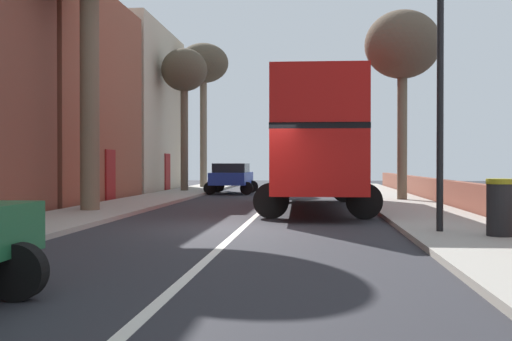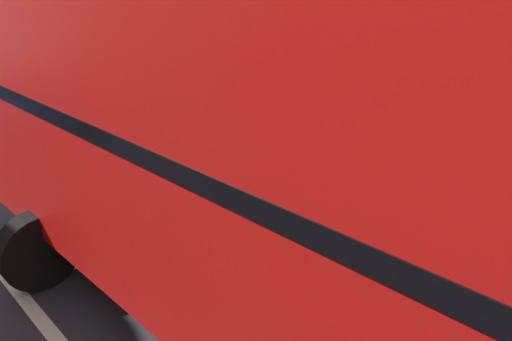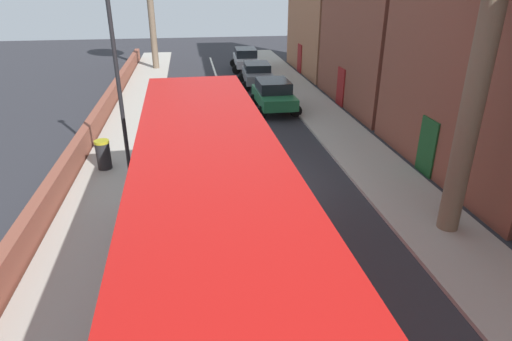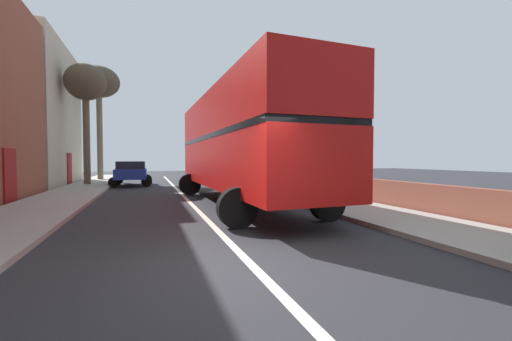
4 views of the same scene
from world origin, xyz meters
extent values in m
plane|color=#28282D|center=(0.00, 0.00, 0.00)|extent=(84.00, 84.00, 0.00)
cube|color=silver|center=(0.00, 0.00, 0.00)|extent=(0.16, 54.00, 0.01)
cube|color=#9E998E|center=(-4.90, 0.00, 0.06)|extent=(2.60, 60.00, 0.12)
cube|color=#9E998E|center=(4.90, 0.00, 0.06)|extent=(2.60, 60.00, 0.12)
cube|color=brown|center=(-8.50, 9.60, 4.20)|extent=(4.00, 9.22, 8.41)
cube|color=maroon|center=(-6.47, 9.60, 1.05)|extent=(0.08, 1.10, 2.10)
cube|color=beige|center=(-8.50, 19.20, 4.54)|extent=(4.00, 9.22, 9.08)
cube|color=maroon|center=(-6.47, 19.20, 1.05)|extent=(0.08, 1.10, 2.10)
cube|color=#B6120F|center=(1.70, 6.49, 1.55)|extent=(2.76, 11.20, 1.70)
cube|color=black|center=(1.70, 6.49, 2.48)|extent=(2.78, 11.09, 0.16)
cube|color=#B6120F|center=(1.70, 6.49, 3.31)|extent=(2.76, 11.20, 1.50)
cube|color=black|center=(1.57, 12.04, 1.64)|extent=(2.20, 0.11, 1.19)
cylinder|color=black|center=(0.33, 10.25, 0.50)|extent=(1.01, 0.32, 1.00)
cylinder|color=black|center=(2.89, 10.31, 0.50)|extent=(1.01, 0.32, 1.00)
cylinder|color=black|center=(0.51, 2.68, 0.50)|extent=(1.01, 0.32, 1.00)
cylinder|color=black|center=(3.07, 2.73, 0.50)|extent=(1.01, 0.32, 1.00)
cylinder|color=black|center=(-1.59, -7.72, 0.32)|extent=(0.64, 0.23, 0.64)
cube|color=#1E389E|center=(-2.50, 16.77, 0.78)|extent=(1.81, 4.03, 0.61)
cube|color=black|center=(-2.50, 16.57, 1.32)|extent=(1.65, 2.22, 0.46)
cylinder|color=black|center=(-3.40, 18.02, 0.32)|extent=(0.64, 0.22, 0.64)
cylinder|color=black|center=(-1.58, 18.01, 0.32)|extent=(0.64, 0.22, 0.64)
cylinder|color=black|center=(-3.42, 15.53, 0.32)|extent=(0.64, 0.22, 0.64)
cylinder|color=black|center=(-1.60, 15.52, 0.32)|extent=(0.64, 0.22, 0.64)
cylinder|color=brown|center=(-5.14, 17.51, 3.07)|extent=(0.40, 0.40, 5.90)
ellipsoid|color=#4C4233|center=(-5.14, 17.51, 6.51)|extent=(2.43, 2.43, 2.26)
cylinder|color=brown|center=(-5.14, 3.85, 3.78)|extent=(0.58, 0.58, 7.31)
cylinder|color=brown|center=(5.18, 10.35, 2.89)|extent=(0.39, 0.39, 5.54)
ellipsoid|color=brown|center=(5.18, 10.35, 6.25)|extent=(2.97, 2.97, 2.69)
cylinder|color=#7A6B56|center=(-5.03, 22.54, 3.60)|extent=(0.43, 0.43, 6.96)
ellipsoid|color=#4C4233|center=(-5.03, 22.54, 7.70)|extent=(3.06, 3.06, 2.40)
cylinder|color=black|center=(4.30, -1.24, 3.12)|extent=(0.14, 0.14, 6.00)
cylinder|color=black|center=(5.30, -1.99, 0.63)|extent=(0.52, 0.52, 1.01)
cylinder|color=olive|center=(5.30, -1.99, 1.18)|extent=(0.55, 0.55, 0.10)
camera|label=1|loc=(1.68, -14.18, 1.52)|focal=42.68mm
camera|label=2|loc=(-1.17, 4.89, 3.72)|focal=32.11mm
camera|label=3|loc=(1.92, 13.55, 6.68)|focal=30.18mm
camera|label=4|loc=(-1.55, -4.62, 1.69)|focal=21.98mm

